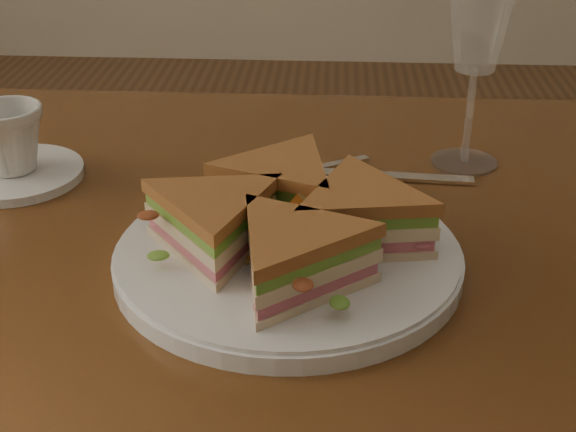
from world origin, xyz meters
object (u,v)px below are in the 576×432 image
Objects in this scene: spoon at (258,180)px; saucer at (15,174)px; sandwich_wedges at (288,221)px; wine_glass at (480,21)px; table at (252,320)px; coffee_cup at (9,139)px; plate at (288,258)px; knife at (367,176)px.

spoon and saucer have the same top height.
sandwich_wedges is 1.27× the size of wine_glass.
coffee_cup is at bearing 157.54° from table.
spoon is at bearing 91.38° from table.
saucer is 1.88× the size of coffee_cup.
saucer is (-0.27, 0.11, 0.10)m from table.
table is 0.15m from spoon.
plate is at bearing -128.84° from wine_glass.
plate is at bearing -105.75° from spoon.
plate is at bearing -28.03° from saucer.
saucer is at bearing -172.25° from wine_glass.
spoon is 0.73× the size of wine_glass.
coffee_cup reaches higher than knife.
knife is at bearing 49.67° from table.
table is 5.57× the size of knife.
wine_glass is (0.23, 0.06, 0.16)m from spoon.
plate is 1.86× the size of spoon.
coffee_cup is at bearing 151.97° from sandwich_wedges.
sandwich_wedges is (-0.00, -0.00, 0.04)m from plate.
sandwich_wedges is 1.74× the size of spoon.
spoon is 0.27m from saucer.
saucer is (-0.31, 0.16, -0.00)m from plate.
knife is (0.08, 0.19, -0.04)m from sandwich_wedges.
table is 8.18× the size of saucer.
saucer is 0.04m from coffee_cup.
sandwich_wedges is 1.34× the size of knife.
plate is at bearing -23.69° from coffee_cup.
plate reaches higher than table.
coffee_cup is (-0.27, 0.11, 0.15)m from table.
plate reaches higher than spoon.
table is 4.17× the size of sandwich_wedges.
coffee_cup is (-0.49, -0.07, -0.12)m from wine_glass.
spoon reaches higher than knife.
sandwich_wedges is at bearing -153.43° from plate.
coffee_cup is at bearing 151.97° from plate.
sandwich_wedges reaches higher than saucer.
sandwich_wedges reaches higher than table.
table is 7.27× the size of spoon.
coffee_cup is at bearing -172.25° from wine_glass.
plate is at bearing -53.33° from table.
knife is 2.77× the size of coffee_cup.
wine_glass is at bearing 51.16° from plate.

